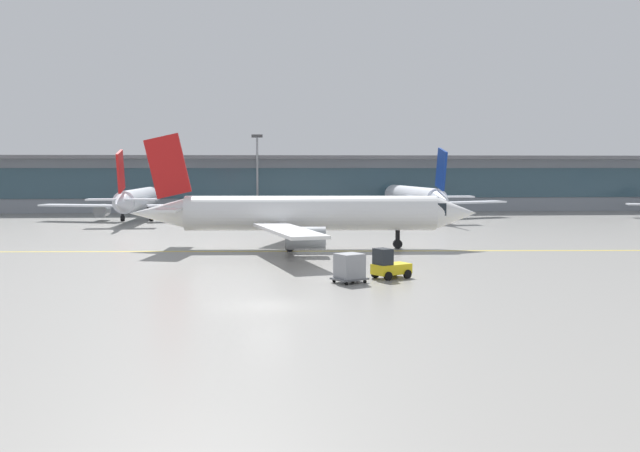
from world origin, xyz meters
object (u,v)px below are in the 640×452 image
cargo_dolly_lead (350,267)px  gate_airplane_2 (414,197)px  gate_airplane_1 (138,200)px  taxiing_regional_jet (306,214)px  baggage_tug (389,266)px  apron_light_mast_1 (257,170)px

cargo_dolly_lead → gate_airplane_2: bearing=45.1°
gate_airplane_1 → gate_airplane_2: size_ratio=0.96×
taxiing_regional_jet → baggage_tug: taxiing_regional_jet is taller
gate_airplane_1 → apron_light_mast_1: size_ratio=2.30×
gate_airplane_1 → apron_light_mast_1: bearing=-50.8°
gate_airplane_2 → cargo_dolly_lead: gate_airplane_2 is taller
cargo_dolly_lead → gate_airplane_1: bearing=83.2°
apron_light_mast_1 → gate_airplane_2: bearing=-25.5°
apron_light_mast_1 → taxiing_regional_jet: bearing=-84.3°
cargo_dolly_lead → baggage_tug: bearing=-0.0°
cargo_dolly_lead → apron_light_mast_1: apron_light_mast_1 is taller
cargo_dolly_lead → apron_light_mast_1: 71.91m
gate_airplane_2 → taxiing_regional_jet: (-18.59, -39.99, 0.16)m
gate_airplane_2 → apron_light_mast_1: 26.60m
gate_airplane_1 → apron_light_mast_1: 22.07m
taxiing_regional_jet → gate_airplane_1: bearing=123.5°
gate_airplane_1 → baggage_tug: (26.68, -56.14, -2.07)m
apron_light_mast_1 → cargo_dolly_lead: bearing=-84.5°
baggage_tug → cargo_dolly_lead: baggage_tug is taller
taxiing_regional_jet → cargo_dolly_lead: (1.74, -20.02, -2.18)m
gate_airplane_1 → cargo_dolly_lead: (23.77, -57.76, -1.91)m
baggage_tug → apron_light_mast_1: apron_light_mast_1 is taller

